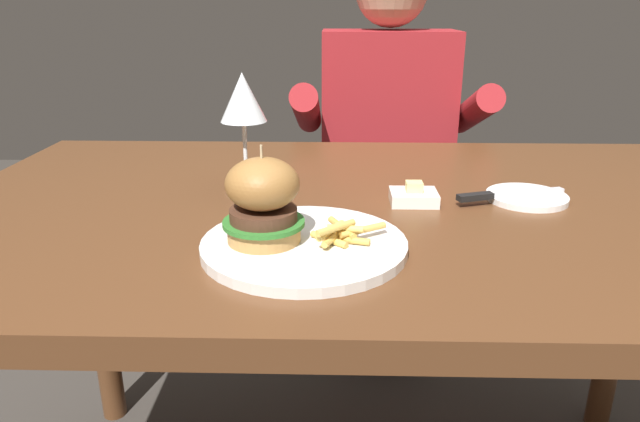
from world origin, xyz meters
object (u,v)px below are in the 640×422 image
at_px(bread_plate, 527,197).
at_px(diner_person, 384,180).
at_px(table_knife, 501,195).
at_px(main_plate, 304,245).
at_px(burger_sandwich, 263,200).
at_px(wine_glass, 243,102).
at_px(butter_dish, 414,196).

relative_size(bread_plate, diner_person, 0.11).
distance_m(bread_plate, table_knife, 0.05).
relative_size(main_plate, burger_sandwich, 2.12).
distance_m(main_plate, bread_plate, 0.42).
bearing_deg(table_knife, bread_plate, 18.20).
bearing_deg(main_plate, wine_glass, 113.97).
xyz_separation_m(bread_plate, butter_dish, (-0.19, -0.02, 0.01)).
height_order(bread_plate, table_knife, table_knife).
xyz_separation_m(main_plate, bread_plate, (0.36, 0.21, -0.00)).
xyz_separation_m(wine_glass, butter_dish, (0.28, -0.06, -0.14)).
relative_size(main_plate, table_knife, 1.43).
relative_size(burger_sandwich, diner_person, 0.11).
distance_m(wine_glass, table_knife, 0.45).
height_order(main_plate, diner_person, diner_person).
bearing_deg(main_plate, diner_person, 78.49).
distance_m(main_plate, wine_glass, 0.31).
relative_size(wine_glass, table_knife, 1.06).
bearing_deg(main_plate, butter_dish, 49.05).
bearing_deg(butter_dish, diner_person, 88.67).
bearing_deg(burger_sandwich, table_knife, 28.98).
distance_m(main_plate, butter_dish, 0.26).
relative_size(wine_glass, diner_person, 0.17).
bearing_deg(burger_sandwich, butter_dish, 41.58).
bearing_deg(diner_person, table_knife, -79.86).
bearing_deg(butter_dish, bread_plate, 6.37).
relative_size(main_plate, bread_plate, 2.06).
bearing_deg(burger_sandwich, wine_glass, 103.43).
height_order(wine_glass, butter_dish, wine_glass).
height_order(burger_sandwich, wine_glass, wine_glass).
distance_m(burger_sandwich, wine_glass, 0.28).
distance_m(wine_glass, butter_dish, 0.32).
height_order(wine_glass, table_knife, wine_glass).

